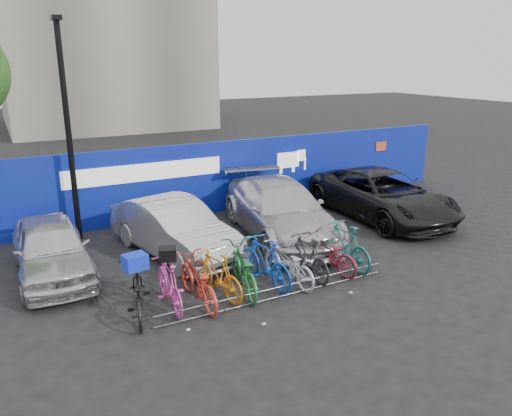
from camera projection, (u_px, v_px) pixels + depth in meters
ground at (265, 288)px, 11.43m from camera, size 100.00×100.00×0.00m
hoarding at (176, 182)px, 16.16m from camera, size 22.00×0.18×2.40m
lamppost at (68, 126)px, 13.61m from camera, size 0.25×0.50×6.11m
bike_rack at (278, 292)px, 10.87m from camera, size 5.60×0.03×0.30m
car_0 at (51, 249)px, 11.89m from camera, size 1.67×4.11×1.40m
car_1 at (174, 228)px, 13.20m from camera, size 2.54×4.68×1.47m
car_2 at (280, 210)px, 14.60m from camera, size 3.06×5.79×1.60m
car_3 at (382, 195)px, 16.29m from camera, size 2.73×5.62×1.54m
bike_0 at (137, 293)px, 10.06m from camera, size 1.11×2.06×1.03m
bike_1 at (169, 284)px, 10.40m from camera, size 0.60×1.83×1.08m
bike_2 at (197, 281)px, 10.57m from camera, size 0.71×1.98×1.04m
bike_3 at (218, 274)px, 10.89m from camera, size 0.86×1.83×1.06m
bike_4 at (243, 269)px, 11.13m from camera, size 1.13×2.19×1.10m
bike_5 at (265, 262)px, 11.45m from camera, size 0.81×1.96×1.14m
bike_6 at (288, 263)px, 11.57m from camera, size 0.86×1.91×0.97m
bike_7 at (308, 257)px, 11.87m from camera, size 0.51×1.75×1.05m
bike_8 at (327, 253)px, 12.19m from camera, size 1.02×1.92×0.96m
bike_9 at (345, 245)px, 12.45m from camera, size 0.60×1.93×1.15m
cargo_crate at (135, 262)px, 9.87m from camera, size 0.50×0.41×0.32m
cargo_topcase at (168, 254)px, 10.20m from camera, size 0.44×0.42×0.26m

